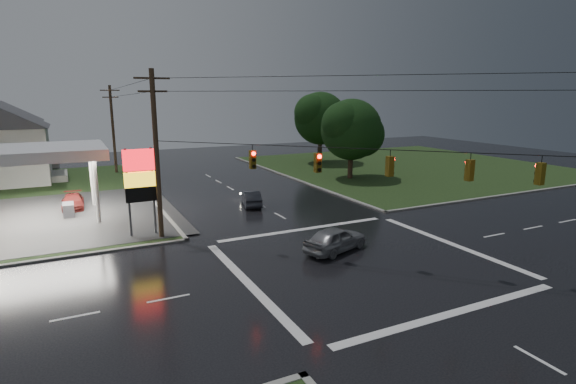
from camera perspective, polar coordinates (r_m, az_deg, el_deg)
name	(u,v)px	position (r m, az deg, el deg)	size (l,w,h in m)	color
ground	(361,261)	(26.53, 9.30, -8.65)	(120.00, 120.00, 0.00)	black
grass_ne	(408,166)	(62.11, 15.02, 3.18)	(36.00, 36.00, 0.08)	#1C3116
pylon_sign	(140,178)	(31.30, -18.30, 1.73)	(2.00, 0.35, 6.00)	#59595E
utility_pole_nw	(156,153)	(30.22, -16.36, 4.78)	(2.20, 0.32, 11.00)	#382619
utility_pole_n	(113,128)	(58.42, -21.34, 7.58)	(2.20, 0.32, 10.50)	#382619
traffic_signals	(366,149)	(24.98, 9.87, 5.38)	(26.87, 26.87, 1.47)	black
house_near	(0,143)	(56.64, -32.69, 5.28)	(11.05, 8.48, 8.60)	silver
house_far	(3,134)	(68.64, -32.50, 6.19)	(11.05, 8.48, 8.60)	silver
tree_ne_near	(352,130)	(51.09, 8.19, 7.83)	(7.99, 6.80, 8.98)	black
tree_ne_far	(321,118)	(62.77, 4.26, 9.29)	(8.46, 7.20, 9.80)	black
car_north	(251,198)	(38.85, -4.71, -0.78)	(1.39, 3.99, 1.31)	black
car_crossing	(335,239)	(27.70, 6.03, -5.95)	(1.81, 4.51, 1.54)	slate
car_pump	(73,202)	(41.85, -25.65, -1.10)	(1.68, 4.14, 1.20)	#5E1815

